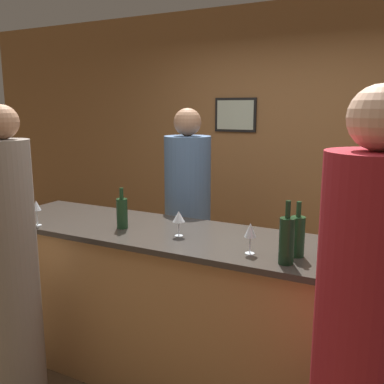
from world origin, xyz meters
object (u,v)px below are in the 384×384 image
object	(u,v)px
guest_1	(14,273)
wine_bottle_1	(297,236)
guest_2	(360,360)
wine_bottle_0	(122,213)
bartender	(188,228)
wine_bottle_2	(287,240)

from	to	relation	value
guest_1	wine_bottle_1	world-z (taller)	guest_1
guest_2	wine_bottle_0	xyz separation A→B (m)	(-1.56, 0.62, 0.26)
wine_bottle_0	guest_1	bearing A→B (deg)	-121.42
bartender	wine_bottle_2	size ratio (longest dim) A/B	5.53
wine_bottle_1	guest_1	bearing A→B (deg)	-159.36
bartender	wine_bottle_2	distance (m)	1.48
wine_bottle_1	wine_bottle_2	size ratio (longest dim) A/B	0.91
guest_1	wine_bottle_0	world-z (taller)	guest_1
wine_bottle_2	bartender	bearing A→B (deg)	138.13
wine_bottle_1	wine_bottle_2	distance (m)	0.14
wine_bottle_2	guest_2	bearing A→B (deg)	-48.02
guest_2	wine_bottle_2	bearing A→B (deg)	131.98
guest_2	wine_bottle_2	world-z (taller)	guest_2
bartender	guest_2	world-z (taller)	guest_2
bartender	guest_2	size ratio (longest dim) A/B	0.96
guest_1	wine_bottle_2	bearing A→B (deg)	16.22
wine_bottle_0	wine_bottle_2	world-z (taller)	wine_bottle_2
wine_bottle_0	wine_bottle_1	xyz separation A→B (m)	(1.16, -0.01, 0.01)
guest_1	guest_2	world-z (taller)	guest_2
guest_1	wine_bottle_2	xyz separation A→B (m)	(1.49, 0.43, 0.30)
bartender	guest_1	xyz separation A→B (m)	(-0.41, -1.40, 0.03)
guest_2	wine_bottle_2	distance (m)	0.69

